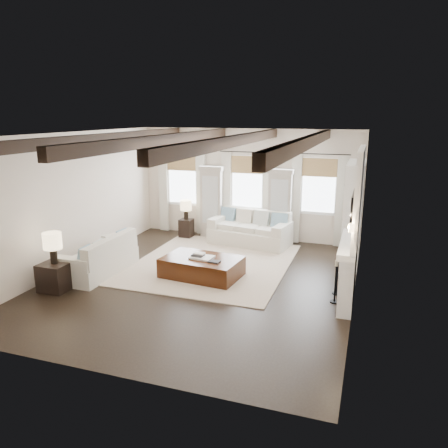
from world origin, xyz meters
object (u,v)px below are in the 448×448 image
(side_table_front, at_px, (56,276))
(ottoman, at_px, (202,267))
(side_table_back, at_px, (186,228))
(sofa_back, at_px, (251,231))
(sofa_left, at_px, (101,259))

(side_table_front, bearing_deg, ottoman, 32.57)
(ottoman, height_order, side_table_back, side_table_back)
(side_table_front, bearing_deg, side_table_back, 77.84)
(sofa_back, height_order, sofa_left, sofa_back)
(sofa_left, bearing_deg, side_table_back, 79.16)
(sofa_back, xyz_separation_m, ottoman, (-0.36, -2.86, -0.16))
(sofa_left, xyz_separation_m, ottoman, (2.30, 0.53, -0.12))
(sofa_left, bearing_deg, ottoman, 12.97)
(side_table_back, bearing_deg, sofa_left, -100.84)
(sofa_left, height_order, side_table_front, sofa_left)
(sofa_back, height_order, side_table_front, sofa_back)
(sofa_left, bearing_deg, side_table_front, -106.01)
(sofa_back, bearing_deg, sofa_left, -128.16)
(sofa_left, relative_size, side_table_back, 3.71)
(ottoman, xyz_separation_m, side_table_back, (-1.64, 2.90, 0.05))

